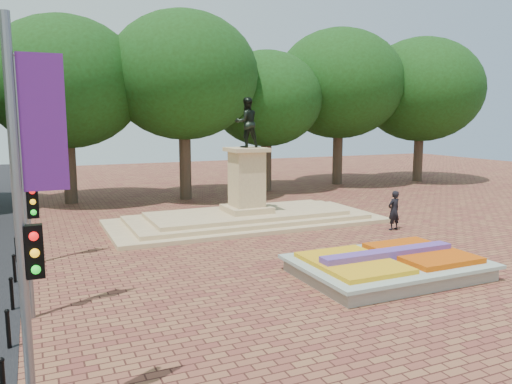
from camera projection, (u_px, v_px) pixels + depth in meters
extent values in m
plane|color=brown|center=(331.00, 264.00, 18.60)|extent=(90.00, 90.00, 0.00)
cube|color=gray|center=(387.00, 269.00, 17.17)|extent=(6.00, 4.00, 0.45)
cube|color=#A5B1A1|center=(388.00, 261.00, 17.13)|extent=(6.30, 4.30, 0.12)
cube|color=#D44C0B|center=(421.00, 253.00, 17.70)|extent=(2.60, 3.40, 0.22)
cube|color=gold|center=(353.00, 263.00, 16.53)|extent=(2.60, 3.40, 0.18)
cube|color=#4E338C|center=(388.00, 255.00, 17.10)|extent=(5.20, 0.55, 0.38)
cube|color=tan|center=(247.00, 221.00, 25.81)|extent=(14.00, 6.00, 0.20)
cube|color=tan|center=(247.00, 217.00, 25.78)|extent=(12.00, 5.00, 0.20)
cube|color=tan|center=(247.00, 213.00, 25.75)|extent=(10.00, 4.00, 0.20)
cube|color=tan|center=(247.00, 209.00, 25.71)|extent=(2.20, 2.20, 0.30)
cube|color=tan|center=(247.00, 179.00, 25.48)|extent=(1.50, 1.50, 2.80)
cube|color=tan|center=(247.00, 150.00, 25.26)|extent=(1.90, 1.90, 0.20)
imported|color=black|center=(247.00, 123.00, 25.06)|extent=(1.22, 0.95, 2.50)
cylinder|color=#3A2A1F|center=(67.00, 172.00, 31.30)|extent=(0.80, 0.80, 4.00)
ellipsoid|color=#16320E|center=(63.00, 97.00, 30.61)|extent=(8.80, 8.80, 7.48)
cylinder|color=#3A2A1F|center=(176.00, 168.00, 34.14)|extent=(0.80, 0.80, 4.00)
ellipsoid|color=#16320E|center=(174.00, 98.00, 33.45)|extent=(8.80, 8.80, 7.48)
cylinder|color=#3A2A1F|center=(268.00, 164.00, 36.98)|extent=(0.80, 0.80, 4.00)
ellipsoid|color=#16320E|center=(268.00, 100.00, 36.29)|extent=(8.80, 8.80, 7.48)
cylinder|color=#3A2A1F|center=(347.00, 161.00, 39.82)|extent=(0.80, 0.80, 4.00)
ellipsoid|color=#16320E|center=(349.00, 101.00, 39.14)|extent=(8.80, 8.80, 7.48)
cylinder|color=#3A2A1F|center=(415.00, 158.00, 42.66)|extent=(0.80, 0.80, 4.00)
ellipsoid|color=#16320E|center=(418.00, 102.00, 41.98)|extent=(8.80, 8.80, 7.48)
cylinder|color=slate|center=(20.00, 235.00, 8.09)|extent=(0.16, 0.16, 7.00)
cube|color=#561A70|center=(43.00, 123.00, 8.01)|extent=(0.70, 0.04, 2.20)
cylinder|color=slate|center=(24.00, 190.00, 13.05)|extent=(0.16, 0.16, 7.00)
cube|color=#88AF23|center=(38.00, 121.00, 12.97)|extent=(0.70, 0.04, 2.20)
cylinder|color=slate|center=(25.00, 171.00, 18.01)|extent=(0.16, 0.16, 7.00)
cube|color=#561A70|center=(36.00, 120.00, 17.93)|extent=(0.70, 0.04, 2.20)
cube|color=black|center=(35.00, 251.00, 8.21)|extent=(0.28, 0.18, 0.90)
cube|color=black|center=(33.00, 201.00, 13.17)|extent=(0.28, 0.18, 0.90)
cylinder|color=black|center=(3.00, 384.00, 9.32)|extent=(0.10, 0.10, 0.90)
sphere|color=black|center=(1.00, 360.00, 9.25)|extent=(0.12, 0.12, 0.12)
cylinder|color=black|center=(8.00, 331.00, 11.67)|extent=(0.10, 0.10, 0.90)
sphere|color=black|center=(7.00, 311.00, 11.60)|extent=(0.12, 0.12, 0.12)
cylinder|color=black|center=(12.00, 295.00, 14.01)|extent=(0.10, 0.10, 0.90)
sphere|color=black|center=(11.00, 279.00, 13.95)|extent=(0.12, 0.12, 0.12)
cylinder|color=black|center=(14.00, 270.00, 16.36)|extent=(0.10, 0.10, 0.90)
sphere|color=black|center=(13.00, 256.00, 16.29)|extent=(0.12, 0.12, 0.12)
cylinder|color=black|center=(16.00, 251.00, 18.71)|extent=(0.10, 0.10, 0.90)
sphere|color=black|center=(15.00, 238.00, 18.64)|extent=(0.12, 0.12, 0.12)
imported|color=black|center=(394.00, 210.00, 24.08)|extent=(0.76, 0.56, 1.92)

